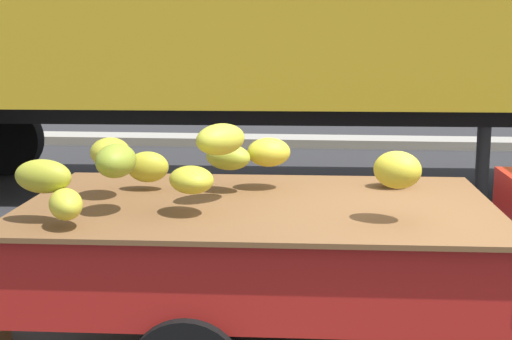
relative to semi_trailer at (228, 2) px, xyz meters
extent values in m
cube|color=gray|center=(2.29, 4.48, -2.46)|extent=(80.00, 0.80, 0.16)
cube|color=#B21E19|center=(0.86, -5.27, -1.96)|extent=(2.90, 1.83, 0.08)
cube|color=#B21E19|center=(0.84, -4.41, -1.70)|extent=(2.86, 0.12, 0.44)
cube|color=#B21E19|center=(0.88, -6.12, -1.70)|extent=(2.86, 0.12, 0.44)
cube|color=#B21E19|center=(2.26, -5.23, -1.70)|extent=(0.09, 1.76, 0.44)
cube|color=#B21E19|center=(-0.54, -5.30, -1.70)|extent=(0.09, 1.76, 0.44)
cube|color=#B21914|center=(0.84, -4.38, -1.74)|extent=(2.74, 0.08, 0.07)
cube|color=brown|center=(0.86, -5.27, -1.47)|extent=(3.02, 1.95, 0.03)
ellipsoid|color=#9BA72E|center=(0.62, -4.96, -1.22)|extent=(0.40, 0.35, 0.18)
ellipsoid|color=gold|center=(-0.15, -6.00, -1.32)|extent=(0.29, 0.35, 0.17)
ellipsoid|color=gold|center=(0.62, -5.30, -1.05)|extent=(0.40, 0.44, 0.20)
ellipsoid|color=gold|center=(1.69, -5.69, -1.15)|extent=(0.37, 0.35, 0.21)
ellipsoid|color=gold|center=(1.76, -4.72, -1.33)|extent=(0.34, 0.32, 0.23)
ellipsoid|color=gold|center=(0.49, -5.63, -1.25)|extent=(0.38, 0.41, 0.16)
ellipsoid|color=gold|center=(0.07, -4.96, -1.29)|extent=(0.29, 0.20, 0.21)
ellipsoid|color=#A7A92A|center=(-0.31, -5.89, -1.19)|extent=(0.37, 0.24, 0.19)
ellipsoid|color=gold|center=(0.89, -4.85, -1.20)|extent=(0.34, 0.31, 0.20)
ellipsoid|color=olive|center=(0.04, -5.64, -1.14)|extent=(0.24, 0.34, 0.20)
ellipsoid|color=gold|center=(-0.12, -5.21, -1.16)|extent=(0.35, 0.40, 0.19)
cylinder|color=black|center=(0.50, -4.43, -2.22)|extent=(0.64, 0.22, 0.64)
cube|color=black|center=(0.07, 0.00, -1.44)|extent=(11.05, 0.74, 0.30)
cylinder|color=black|center=(-3.57, 1.09, -2.00)|extent=(1.09, 0.33, 1.08)
cylinder|color=#38383A|center=(3.37, 0.11, -1.92)|extent=(0.18, 0.18, 1.25)
camera|label=1|loc=(1.27, -9.96, -0.38)|focal=53.02mm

